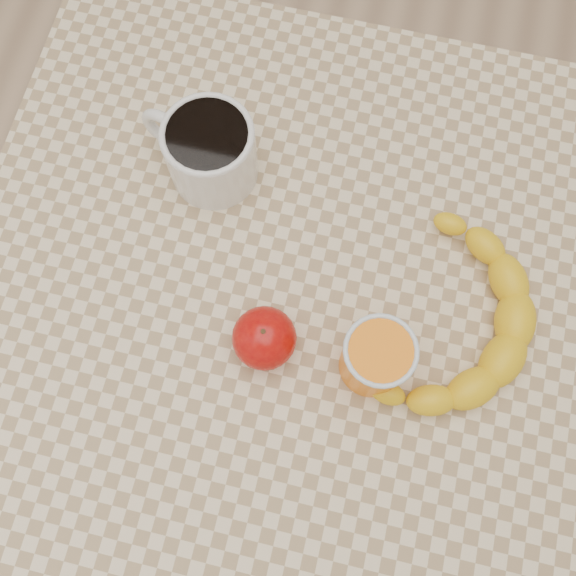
% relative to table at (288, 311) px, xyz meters
% --- Properties ---
extents(ground, '(3.00, 3.00, 0.00)m').
position_rel_table_xyz_m(ground, '(0.00, 0.00, -0.66)').
color(ground, tan).
rests_on(ground, ground).
extents(table, '(0.80, 0.80, 0.75)m').
position_rel_table_xyz_m(table, '(0.00, 0.00, 0.00)').
color(table, beige).
rests_on(table, ground).
extents(coffee_mug, '(0.16, 0.14, 0.09)m').
position_rel_table_xyz_m(coffee_mug, '(-0.13, 0.14, 0.14)').
color(coffee_mug, silver).
rests_on(coffee_mug, table).
extents(orange_juice_glass, '(0.08, 0.08, 0.09)m').
position_rel_table_xyz_m(orange_juice_glass, '(0.11, -0.06, 0.13)').
color(orange_juice_glass, orange).
rests_on(orange_juice_glass, table).
extents(apple, '(0.08, 0.08, 0.07)m').
position_rel_table_xyz_m(apple, '(-0.01, -0.07, 0.12)').
color(apple, '#930406').
rests_on(apple, table).
extents(banana, '(0.39, 0.42, 0.05)m').
position_rel_table_xyz_m(banana, '(0.20, 0.00, 0.11)').
color(banana, yellow).
rests_on(banana, table).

